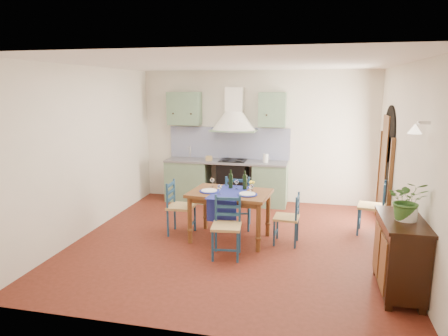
{
  "coord_description": "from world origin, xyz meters",
  "views": [
    {
      "loc": [
        1.18,
        -5.98,
        2.45
      ],
      "look_at": [
        -0.22,
        0.3,
        1.15
      ],
      "focal_mm": 32.0,
      "sensor_mm": 36.0,
      "label": 1
    }
  ],
  "objects_px": {
    "chair_near": "(227,226)",
    "potted_plant": "(408,200)",
    "sideboard": "(400,253)",
    "dining_table": "(230,197)"
  },
  "relations": [
    {
      "from": "potted_plant",
      "to": "sideboard",
      "type": "bearing_deg",
      "value": 126.64
    },
    {
      "from": "sideboard",
      "to": "potted_plant",
      "type": "height_order",
      "value": "potted_plant"
    },
    {
      "from": "dining_table",
      "to": "sideboard",
      "type": "bearing_deg",
      "value": -28.05
    },
    {
      "from": "chair_near",
      "to": "potted_plant",
      "type": "height_order",
      "value": "potted_plant"
    },
    {
      "from": "potted_plant",
      "to": "chair_near",
      "type": "bearing_deg",
      "value": 164.82
    },
    {
      "from": "sideboard",
      "to": "potted_plant",
      "type": "xyz_separation_m",
      "value": [
        0.02,
        -0.03,
        0.66
      ]
    },
    {
      "from": "chair_near",
      "to": "potted_plant",
      "type": "distance_m",
      "value": 2.46
    },
    {
      "from": "chair_near",
      "to": "dining_table",
      "type": "bearing_deg",
      "value": 97.51
    },
    {
      "from": "sideboard",
      "to": "potted_plant",
      "type": "bearing_deg",
      "value": -53.36
    },
    {
      "from": "dining_table",
      "to": "chair_near",
      "type": "height_order",
      "value": "dining_table"
    }
  ]
}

